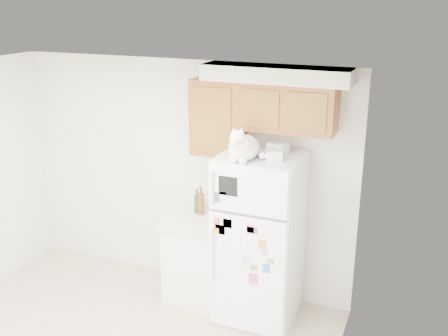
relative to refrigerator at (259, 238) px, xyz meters
The scene contains 8 objects.
room_shell 1.83m from the refrigerator, 123.43° to the right, with size 3.84×4.04×2.52m.
refrigerator is the anchor object (origin of this frame).
base_counter 0.79m from the refrigerator, behind, with size 0.64×0.64×0.92m.
cat 1.01m from the refrigerator, 116.10° to the right, with size 0.33×0.49×0.34m.
storage_box_back 0.92m from the refrigerator, 47.78° to the left, with size 0.18×0.13×0.10m, color white.
storage_box_front 0.91m from the refrigerator, 30.86° to the right, with size 0.15×0.11×0.09m, color white.
bottle_green 0.81m from the refrigerator, 165.11° to the left, with size 0.06×0.06×0.27m, color #19381E, non-canonical shape.
bottle_amber 0.77m from the refrigerator, 165.32° to the left, with size 0.07×0.07×0.31m, color #593814, non-canonical shape.
Camera 1 is at (2.47, -2.82, 3.12)m, focal length 42.00 mm.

